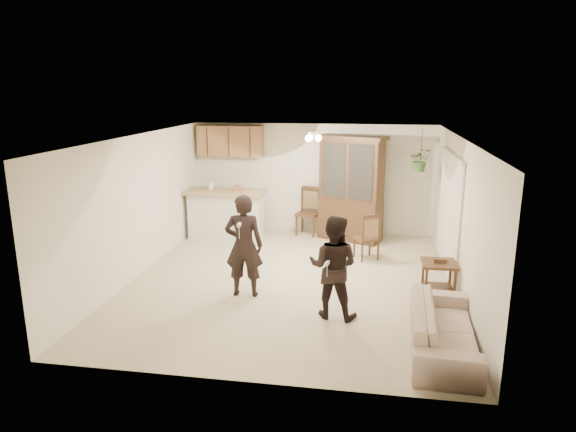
% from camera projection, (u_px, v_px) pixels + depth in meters
% --- Properties ---
extents(floor, '(6.50, 6.50, 0.00)m').
position_uv_depth(floor, '(291.00, 280.00, 9.02)').
color(floor, beige).
rests_on(floor, ground).
extents(ceiling, '(5.50, 6.50, 0.02)m').
position_uv_depth(ceiling, '(292.00, 137.00, 8.41)').
color(ceiling, silver).
rests_on(ceiling, wall_back).
extents(wall_back, '(5.50, 0.02, 2.50)m').
position_uv_depth(wall_back, '(313.00, 179.00, 11.82)').
color(wall_back, white).
rests_on(wall_back, ground).
extents(wall_front, '(5.50, 0.02, 2.50)m').
position_uv_depth(wall_front, '(245.00, 280.00, 5.60)').
color(wall_front, white).
rests_on(wall_front, ground).
extents(wall_left, '(0.02, 6.50, 2.50)m').
position_uv_depth(wall_left, '(139.00, 205.00, 9.14)').
color(wall_left, white).
rests_on(wall_left, ground).
extents(wall_right, '(0.02, 6.50, 2.50)m').
position_uv_depth(wall_right, '(459.00, 218.00, 8.28)').
color(wall_right, white).
rests_on(wall_right, ground).
extents(breakfast_bar, '(1.60, 0.55, 1.00)m').
position_uv_depth(breakfast_bar, '(226.00, 216.00, 11.43)').
color(breakfast_bar, silver).
rests_on(breakfast_bar, floor).
extents(bar_top, '(1.75, 0.70, 0.08)m').
position_uv_depth(bar_top, '(225.00, 192.00, 11.30)').
color(bar_top, tan).
rests_on(bar_top, breakfast_bar).
extents(upper_cabinets, '(1.50, 0.34, 0.70)m').
position_uv_depth(upper_cabinets, '(231.00, 141.00, 11.74)').
color(upper_cabinets, brown).
rests_on(upper_cabinets, wall_back).
extents(vertical_blinds, '(0.06, 2.30, 2.10)m').
position_uv_depth(vertical_blinds, '(449.00, 213.00, 9.18)').
color(vertical_blinds, white).
rests_on(vertical_blinds, wall_right).
extents(ceiling_fixture, '(0.36, 0.36, 0.20)m').
position_uv_depth(ceiling_fixture, '(312.00, 137.00, 9.55)').
color(ceiling_fixture, '#FFE4BF').
rests_on(ceiling_fixture, ceiling).
extents(hanging_plant, '(0.43, 0.37, 0.48)m').
position_uv_depth(hanging_plant, '(421.00, 160.00, 10.50)').
color(hanging_plant, '#285A24').
rests_on(hanging_plant, ceiling).
extents(plant_cord, '(0.01, 0.01, 0.65)m').
position_uv_depth(plant_cord, '(422.00, 144.00, 10.42)').
color(plant_cord, black).
rests_on(plant_cord, ceiling).
extents(sofa, '(0.83, 1.91, 0.73)m').
position_uv_depth(sofa, '(444.00, 323.00, 6.56)').
color(sofa, beige).
rests_on(sofa, floor).
extents(adult, '(0.69, 0.48, 1.80)m').
position_uv_depth(adult, '(244.00, 242.00, 8.17)').
color(adult, black).
rests_on(adult, floor).
extents(child, '(0.73, 0.61, 1.35)m').
position_uv_depth(child, '(333.00, 273.00, 7.46)').
color(child, black).
rests_on(child, floor).
extents(china_hutch, '(1.56, 1.06, 2.30)m').
position_uv_depth(china_hutch, '(351.00, 189.00, 11.17)').
color(china_hutch, '#3C2015').
rests_on(china_hutch, floor).
extents(side_table, '(0.55, 0.55, 0.66)m').
position_uv_depth(side_table, '(438.00, 279.00, 8.21)').
color(side_table, '#3C2015').
rests_on(side_table, floor).
extents(chair_bar, '(0.49, 0.49, 0.94)m').
position_uv_depth(chair_bar, '(223.00, 223.00, 11.82)').
color(chair_bar, '#3C2015').
rests_on(chair_bar, floor).
extents(chair_hutch_left, '(0.57, 0.57, 1.09)m').
position_uv_depth(chair_hutch_left, '(308.00, 222.00, 11.75)').
color(chair_hutch_left, '#3C2015').
rests_on(chair_hutch_left, floor).
extents(chair_hutch_right, '(0.56, 0.56, 0.94)m').
position_uv_depth(chair_hutch_right, '(366.00, 246.00, 10.08)').
color(chair_hutch_right, '#3C2015').
rests_on(chair_hutch_right, floor).
extents(controller_adult, '(0.06, 0.15, 0.04)m').
position_uv_depth(controller_adult, '(239.00, 225.00, 7.70)').
color(controller_adult, white).
rests_on(controller_adult, adult).
extents(controller_child, '(0.06, 0.14, 0.04)m').
position_uv_depth(controller_child, '(327.00, 263.00, 7.06)').
color(controller_child, white).
rests_on(controller_child, child).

